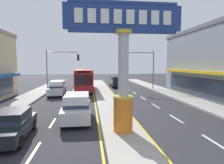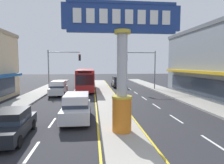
# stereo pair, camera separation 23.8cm
# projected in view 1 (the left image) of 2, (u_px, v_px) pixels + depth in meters

# --- Properties ---
(median_strip) EXTENTS (2.35, 52.00, 0.14)m
(median_strip) POSITION_uv_depth(u_px,v_px,m) (106.00, 98.00, 22.28)
(median_strip) COLOR #A39E93
(median_strip) RESTS_ON ground
(sidewalk_left) EXTENTS (2.84, 60.00, 0.18)m
(sidewalk_left) POSITION_uv_depth(u_px,v_px,m) (18.00, 103.00, 19.23)
(sidewalk_left) COLOR #9E9B93
(sidewalk_left) RESTS_ON ground
(sidewalk_right) EXTENTS (2.84, 60.00, 0.18)m
(sidewalk_right) POSITION_uv_depth(u_px,v_px,m) (189.00, 100.00, 21.38)
(sidewalk_right) COLOR #9E9B93
(sidewalk_right) RESTS_ON ground
(lane_markings) EXTENTS (9.09, 52.00, 0.01)m
(lane_markings) POSITION_uv_depth(u_px,v_px,m) (107.00, 101.00, 20.95)
(lane_markings) COLOR silver
(lane_markings) RESTS_ON ground
(district_sign) EXTENTS (6.60, 1.16, 7.33)m
(district_sign) POSITION_uv_depth(u_px,v_px,m) (123.00, 63.00, 10.69)
(district_sign) COLOR orange
(district_sign) RESTS_ON median_strip
(traffic_light_left_side) EXTENTS (4.86, 0.46, 6.20)m
(traffic_light_left_side) POSITION_uv_depth(u_px,v_px,m) (59.00, 63.00, 28.10)
(traffic_light_left_side) COLOR slate
(traffic_light_left_side) RESTS_ON ground
(traffic_light_right_side) EXTENTS (4.86, 0.46, 6.20)m
(traffic_light_right_side) POSITION_uv_depth(u_px,v_px,m) (143.00, 63.00, 29.73)
(traffic_light_right_side) COLOR slate
(traffic_light_right_side) RESTS_ON ground
(suv_near_right_lane) EXTENTS (2.00, 4.62, 1.90)m
(suv_near_right_lane) POSITION_uv_depth(u_px,v_px,m) (77.00, 107.00, 13.62)
(suv_near_right_lane) COLOR silver
(suv_near_right_lane) RESTS_ON ground
(suv_far_right_lane) EXTENTS (2.01, 4.62, 1.90)m
(suv_far_right_lane) POSITION_uv_depth(u_px,v_px,m) (116.00, 82.00, 33.84)
(suv_far_right_lane) COLOR black
(suv_far_right_lane) RESTS_ON ground
(bus_near_left_lane) EXTENTS (2.85, 11.27, 3.26)m
(bus_near_left_lane) POSITION_uv_depth(u_px,v_px,m) (84.00, 78.00, 29.85)
(bus_near_left_lane) COLOR #B21E1E
(bus_near_left_lane) RESTS_ON ground
(sedan_mid_left_lane) EXTENTS (2.00, 4.38, 1.53)m
(sedan_mid_left_lane) POSITION_uv_depth(u_px,v_px,m) (11.00, 124.00, 10.22)
(sedan_mid_left_lane) COLOR black
(sedan_mid_left_lane) RESTS_ON ground
(suv_far_left_oncoming) EXTENTS (2.05, 4.65, 1.90)m
(suv_far_left_oncoming) POSITION_uv_depth(u_px,v_px,m) (57.00, 88.00, 24.73)
(suv_far_left_oncoming) COLOR white
(suv_far_left_oncoming) RESTS_ON ground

